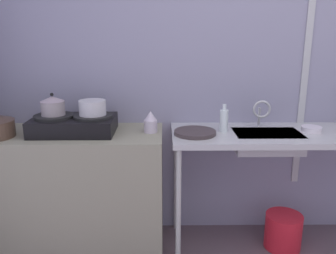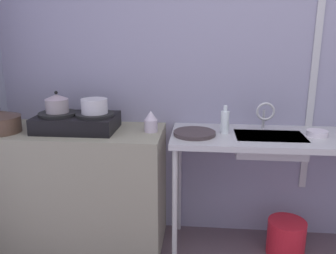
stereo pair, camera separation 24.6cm
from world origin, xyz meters
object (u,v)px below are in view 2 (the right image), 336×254
object	(u,v)px
faucet	(265,113)
bucket_on_floor	(286,238)
percolator	(151,122)
pot_on_left_burner	(57,103)
small_bowl_on_drainboard	(317,133)
frying_pan	(194,133)
pot_on_right_burner	(94,106)
pot_beside_stove	(0,121)
sink_basin	(269,145)
bottle_by_sink	(225,122)
stove	(77,122)

from	to	relation	value
faucet	bucket_on_floor	distance (m)	0.93
percolator	faucet	world-z (taller)	faucet
pot_on_left_burner	small_bowl_on_drainboard	distance (m)	1.81
frying_pan	pot_on_left_burner	bearing A→B (deg)	177.33
faucet	pot_on_right_burner	bearing A→B (deg)	-174.55
pot_on_left_burner	pot_beside_stove	bearing A→B (deg)	-165.45
frying_pan	sink_basin	bearing A→B (deg)	3.73
pot_on_right_burner	bottle_by_sink	world-z (taller)	pot_on_right_burner
percolator	faucet	xyz separation A→B (m)	(0.80, 0.10, 0.06)
pot_on_left_burner	percolator	xyz separation A→B (m)	(0.67, 0.01, -0.12)
sink_basin	frying_pan	distance (m)	0.51
pot_on_right_burner	sink_basin	xyz separation A→B (m)	(1.21, -0.01, -0.24)
pot_beside_stove	bottle_by_sink	distance (m)	1.57
sink_basin	bucket_on_floor	bearing A→B (deg)	-7.11
small_bowl_on_drainboard	bucket_on_floor	xyz separation A→B (m)	(-0.15, -0.05, -0.78)
pot_on_left_burner	sink_basin	distance (m)	1.51
frying_pan	bucket_on_floor	world-z (taller)	frying_pan
pot_beside_stove	bucket_on_floor	size ratio (longest dim) A/B	1.05
pot_on_right_burner	bucket_on_floor	size ratio (longest dim) A/B	0.68
stove	pot_beside_stove	size ratio (longest dim) A/B	1.99
bucket_on_floor	sink_basin	bearing A→B (deg)	172.89
pot_on_left_burner	pot_on_right_burner	world-z (taller)	pot_on_left_burner
faucet	frying_pan	world-z (taller)	faucet
faucet	bucket_on_floor	bearing A→B (deg)	-38.49
sink_basin	small_bowl_on_drainboard	size ratio (longest dim) A/B	3.31
stove	bottle_by_sink	distance (m)	1.05
pot_beside_stove	bottle_by_sink	bearing A→B (deg)	4.29
stove	pot_beside_stove	world-z (taller)	pot_beside_stove
percolator	bucket_on_floor	world-z (taller)	percolator
bottle_by_sink	sink_basin	bearing A→B (deg)	-5.86
pot_on_left_burner	frying_pan	world-z (taller)	pot_on_left_burner
frying_pan	pot_on_right_burner	bearing A→B (deg)	176.30
faucet	bottle_by_sink	bearing A→B (deg)	-161.47
pot_on_right_burner	pot_beside_stove	size ratio (longest dim) A/B	0.65
pot_beside_stove	bottle_by_sink	size ratio (longest dim) A/B	1.45
stove	bucket_on_floor	size ratio (longest dim) A/B	2.08
frying_pan	small_bowl_on_drainboard	size ratio (longest dim) A/B	2.05
stove	pot_on_left_burner	bearing A→B (deg)	180.00
pot_beside_stove	small_bowl_on_drainboard	bearing A→B (deg)	2.95
percolator	bucket_on_floor	xyz separation A→B (m)	(0.99, -0.04, -0.84)
frying_pan	bucket_on_floor	bearing A→B (deg)	0.98
faucet	bucket_on_floor	xyz separation A→B (m)	(0.19, -0.15, -0.89)
percolator	small_bowl_on_drainboard	distance (m)	1.14
stove	faucet	distance (m)	1.34
pot_on_left_burner	small_bowl_on_drainboard	world-z (taller)	pot_on_left_burner
percolator	sink_basin	size ratio (longest dim) A/B	0.33
faucet	frying_pan	bearing A→B (deg)	-162.03
percolator	frying_pan	distance (m)	0.32
pot_on_right_burner	sink_basin	size ratio (longest dim) A/B	0.40
frying_pan	bottle_by_sink	size ratio (longest dim) A/B	1.46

